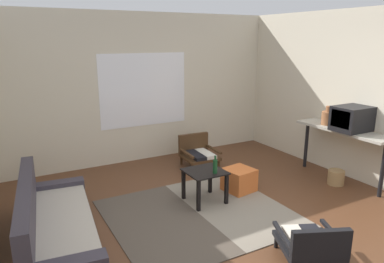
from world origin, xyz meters
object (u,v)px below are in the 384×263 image
at_px(armchair_striped_foreground, 311,243).
at_px(console_shelf, 343,134).
at_px(armchair_by_window, 198,152).
at_px(glass_bottle, 215,166).
at_px(ottoman_orange, 239,180).
at_px(clay_vase, 328,117).
at_px(coffee_table, 205,178).
at_px(wicker_basket, 336,177).
at_px(crt_television, 352,119).
at_px(couch, 53,227).

xyz_separation_m(armchair_striped_foreground, console_shelf, (2.12, 1.40, 0.53)).
bearing_deg(armchair_by_window, glass_bottle, -111.46).
bearing_deg(armchair_striped_foreground, ottoman_orange, 76.35).
relative_size(armchair_by_window, clay_vase, 2.03).
xyz_separation_m(coffee_table, wicker_basket, (2.14, -0.47, -0.24)).
xyz_separation_m(armchair_striped_foreground, crt_television, (2.12, 1.26, 0.82)).
bearing_deg(ottoman_orange, wicker_basket, -19.91).
bearing_deg(ottoman_orange, clay_vase, -4.39).
relative_size(crt_television, glass_bottle, 2.23).
xyz_separation_m(couch, clay_vase, (4.35, 0.09, 0.76)).
distance_m(couch, armchair_striped_foreground, 2.76).
distance_m(couch, crt_television, 4.44).
distance_m(armchair_by_window, armchair_striped_foreground, 3.15).
height_order(crt_television, clay_vase, crt_television).
relative_size(couch, ottoman_orange, 5.32).
bearing_deg(crt_television, console_shelf, 88.66).
height_order(coffee_table, clay_vase, clay_vase).
relative_size(coffee_table, wicker_basket, 2.09).
bearing_deg(console_shelf, couch, 177.09).
bearing_deg(glass_bottle, crt_television, -9.29).
height_order(ottoman_orange, glass_bottle, glass_bottle).
xyz_separation_m(armchair_striped_foreground, wicker_basket, (1.94, 1.29, -0.12)).
bearing_deg(ottoman_orange, coffee_table, -173.86).
xyz_separation_m(couch, console_shelf, (4.35, -0.22, 0.54)).
relative_size(ottoman_orange, clay_vase, 1.31).
xyz_separation_m(ottoman_orange, clay_vase, (1.67, -0.13, 0.81)).
bearing_deg(ottoman_orange, couch, -175.42).
relative_size(couch, coffee_table, 4.09).
xyz_separation_m(crt_television, clay_vase, (0.00, 0.44, -0.07)).
bearing_deg(couch, clay_vase, 1.13).
height_order(coffee_table, glass_bottle, glass_bottle).
bearing_deg(wicker_basket, crt_television, -10.02).
bearing_deg(clay_vase, console_shelf, -90.00).
height_order(armchair_by_window, clay_vase, clay_vase).
xyz_separation_m(console_shelf, crt_television, (-0.00, -0.14, 0.29)).
xyz_separation_m(armchair_striped_foreground, ottoman_orange, (0.45, 1.83, -0.06)).
height_order(couch, crt_television, crt_television).
bearing_deg(armchair_striped_foreground, clay_vase, 38.81).
relative_size(coffee_table, console_shelf, 0.33).
bearing_deg(glass_bottle, armchair_striped_foreground, -85.79).
bearing_deg(crt_television, armchair_striped_foreground, -149.20).
bearing_deg(glass_bottle, ottoman_orange, 20.04).
xyz_separation_m(coffee_table, ottoman_orange, (0.65, 0.07, -0.18)).
height_order(console_shelf, clay_vase, clay_vase).
height_order(coffee_table, armchair_by_window, armchair_by_window).
relative_size(couch, console_shelf, 1.37).
bearing_deg(glass_bottle, couch, -179.77).
bearing_deg(coffee_table, ottoman_orange, 6.14).
bearing_deg(clay_vase, couch, -178.87).
relative_size(armchair_by_window, wicker_basket, 2.49).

